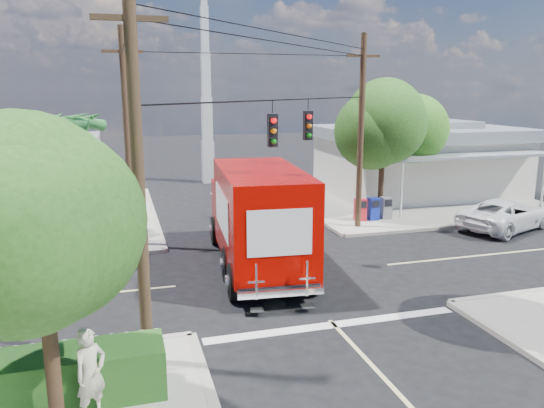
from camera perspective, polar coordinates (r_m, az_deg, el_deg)
name	(u,v)px	position (r m, az deg, el deg)	size (l,w,h in m)	color
ground	(288,275)	(19.24, 1.68, -7.64)	(120.00, 120.00, 0.00)	black
sidewalk_ne	(403,198)	(33.20, 13.87, 0.64)	(14.12, 14.12, 0.14)	#9E998F
sidewalk_nw	(12,222)	(29.31, -26.19, -1.80)	(14.12, 14.12, 0.14)	#9E998F
road_markings	(301,289)	(17.94, 3.15, -9.15)	(32.00, 32.00, 0.01)	beige
building_ne	(419,158)	(34.59, 15.50, 4.79)	(11.80, 10.20, 4.50)	beige
radio_tower	(206,102)	(37.72, -7.06, 10.79)	(0.80, 0.80, 17.00)	silver
tree_sw_front	(39,220)	(10.02, -23.81, -1.58)	(3.88, 3.78, 6.03)	#422D1C
tree_ne_front	(384,126)	(27.23, 11.97, 8.24)	(4.21, 4.14, 6.66)	#422D1C
tree_ne_back	(407,133)	(30.46, 14.32, 7.43)	(3.77, 3.66, 5.82)	#422D1C
palm_nw_front	(71,125)	(24.83, -20.82, 7.99)	(3.01, 3.08, 5.59)	#422D1C
palm_nw_back	(27,132)	(26.57, -24.85, 7.09)	(3.01, 3.08, 5.19)	#422D1C
utility_poles	(233,142)	(19.33, -4.21, 6.66)	(12.00, 10.68, 9.00)	#473321
picket_fence	(26,364)	(13.19, -24.93, -15.37)	(5.94, 0.06, 1.00)	silver
hedge_sw	(9,385)	(12.53, -26.42, -17.00)	(6.20, 1.20, 1.10)	#1E4C1A
vending_boxes	(373,209)	(26.99, 10.82, -0.50)	(1.90, 0.50, 1.10)	red
delivery_truck	(257,217)	(19.54, -1.59, -1.37)	(3.52, 9.05, 3.83)	black
parked_car	(506,214)	(27.46, 23.83, -1.04)	(2.43, 5.27, 1.46)	silver
pedestrian	(91,374)	(11.47, -18.92, -16.90)	(0.69, 0.45, 1.88)	beige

